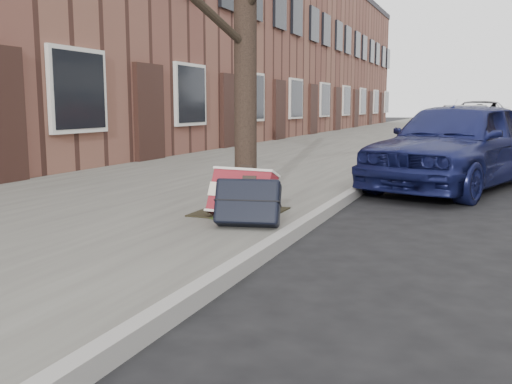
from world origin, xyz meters
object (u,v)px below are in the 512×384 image
at_px(suitcase_red, 242,194).
at_px(car_near_mid, 465,124).
at_px(car_near_front, 456,144).
at_px(suitcase_navy, 248,202).

xyz_separation_m(suitcase_red, car_near_mid, (1.52, 15.53, 0.26)).
height_order(car_near_front, car_near_mid, car_near_front).
xyz_separation_m(suitcase_navy, car_near_front, (1.61, 4.20, 0.32)).
bearing_deg(suitcase_navy, car_near_front, 56.33).
relative_size(suitcase_red, car_near_front, 0.17).
bearing_deg(car_near_front, suitcase_navy, -92.28).
xyz_separation_m(suitcase_red, suitcase_navy, (0.21, -0.35, -0.02)).
relative_size(suitcase_red, car_near_mid, 0.17).
bearing_deg(car_near_mid, suitcase_red, -105.20).
height_order(suitcase_navy, car_near_mid, car_near_mid).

